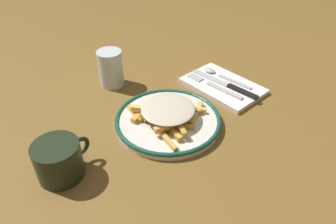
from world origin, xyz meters
name	(u,v)px	position (x,y,z in m)	size (l,w,h in m)	color
ground_plane	(168,124)	(0.00, 0.00, 0.00)	(2.60, 2.60, 0.00)	brown
plate	(168,120)	(0.00, 0.00, 0.01)	(0.25, 0.25, 0.02)	silver
fries_heap	(166,113)	(-0.01, 0.00, 0.03)	(0.19, 0.19, 0.04)	#EAC250
napkin	(223,86)	(0.22, 0.00, 0.01)	(0.14, 0.21, 0.01)	white
fork	(214,86)	(0.19, 0.01, 0.01)	(0.02, 0.18, 0.00)	silver
knife	(229,86)	(0.22, -0.02, 0.02)	(0.02, 0.21, 0.01)	black
spoon	(219,75)	(0.24, 0.03, 0.02)	(0.02, 0.15, 0.01)	silver
water_glass	(111,68)	(0.02, 0.23, 0.05)	(0.07, 0.07, 0.10)	silver
coffee_mug	(59,160)	(-0.25, 0.04, 0.04)	(0.11, 0.09, 0.08)	#222D1B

